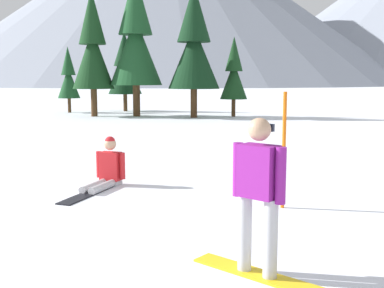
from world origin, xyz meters
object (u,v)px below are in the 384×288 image
pine_tree_broad (93,48)px  snowboarder_foreground (258,194)px  pine_tree_twin (136,38)px  snowboarder_midground (106,170)px  trail_marker_pole (284,151)px  pine_tree_leaning (194,45)px  pine_tree_tall (125,68)px  pine_tree_young (68,77)px  pine_tree_short (234,73)px

pine_tree_broad → snowboarder_foreground: bearing=-47.0°
snowboarder_foreground → pine_tree_twin: pine_tree_twin is taller
pine_tree_twin → snowboarder_midground: bearing=-58.0°
trail_marker_pole → pine_tree_leaning: size_ratio=0.27×
pine_tree_tall → pine_tree_young: size_ratio=1.25×
pine_tree_tall → pine_tree_young: (-2.38, -2.67, -0.57)m
snowboarder_foreground → snowboarder_midground: size_ratio=0.93×
pine_tree_broad → pine_tree_twin: bearing=28.5°
pine_tree_young → pine_tree_twin: 5.87m
snowboarder_foreground → pine_tree_leaning: (-10.21, 18.50, 2.99)m
pine_tree_young → pine_tree_leaning: 8.90m
pine_tree_broad → pine_tree_young: size_ratio=1.71×
snowboarder_midground → trail_marker_pole: 3.55m
snowboarder_midground → pine_tree_broad: pine_tree_broad is taller
pine_tree_tall → pine_tree_broad: bearing=-77.5°
trail_marker_pole → pine_tree_leaning: 18.70m
trail_marker_pole → pine_tree_short: bearing=114.7°
snowboarder_foreground → pine_tree_short: (-8.59, 20.23, 1.52)m
pine_tree_young → pine_tree_leaning: bearing=0.4°
snowboarder_foreground → trail_marker_pole: size_ratio=0.90×
pine_tree_young → snowboarder_midground: bearing=-46.6°
pine_tree_twin → snowboarder_foreground: bearing=-52.9°
pine_tree_short → pine_tree_leaning: size_ratio=0.62×
snowboarder_foreground → pine_tree_short: 22.03m
pine_tree_broad → pine_tree_tall: pine_tree_broad is taller
snowboarder_foreground → trail_marker_pole: 2.82m
snowboarder_foreground → pine_tree_twin: size_ratio=0.21×
snowboarder_midground → pine_tree_young: size_ratio=0.44×
trail_marker_pole → pine_tree_twin: 20.16m
trail_marker_pole → pine_tree_short: 19.28m
snowboarder_foreground → pine_tree_short: size_ratio=0.38×
pine_tree_young → snowboarder_foreground: bearing=-44.2°
snowboarder_midground → pine_tree_young: bearing=133.4°
pine_tree_leaning → pine_tree_twin: bearing=-168.7°
snowboarder_foreground → pine_tree_twin: (-13.50, 17.85, 3.44)m
snowboarder_foreground → pine_tree_broad: size_ratio=0.24×
trail_marker_pole → pine_tree_short: pine_tree_short is taller
pine_tree_young → pine_tree_short: bearing=9.8°
snowboarder_midground → pine_tree_short: (-4.55, 17.55, 2.07)m
pine_tree_short → trail_marker_pole: bearing=-65.3°
pine_tree_short → pine_tree_twin: (-4.92, -2.38, 1.92)m
snowboarder_foreground → snowboarder_midground: bearing=146.5°
pine_tree_tall → pine_tree_twin: bearing=-46.8°
pine_tree_short → pine_tree_twin: pine_tree_twin is taller
trail_marker_pole → pine_tree_short: size_ratio=0.43×
snowboarder_midground → trail_marker_pole: trail_marker_pole is taller
pine_tree_short → pine_tree_young: bearing=-170.2°
pine_tree_short → pine_tree_tall: (-7.99, 0.88, 0.39)m
pine_tree_twin → pine_tree_broad: bearing=-151.5°
snowboarder_midground → pine_tree_twin: (-9.46, 15.17, 3.99)m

